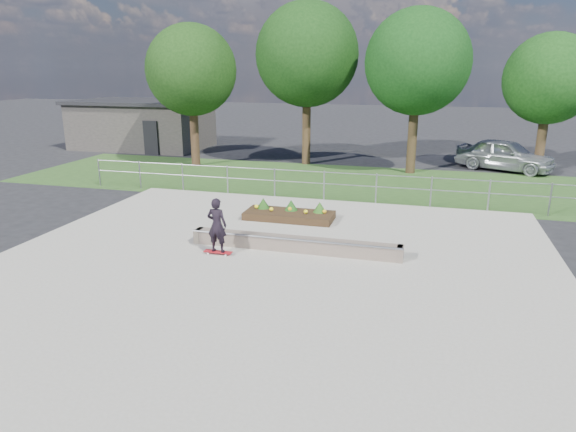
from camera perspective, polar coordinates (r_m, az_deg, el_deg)
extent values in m
plane|color=black|center=(13.15, -2.59, -6.32)|extent=(120.00, 120.00, 0.00)
cube|color=#27471C|center=(23.40, 5.71, 3.77)|extent=(30.00, 8.00, 0.02)
cube|color=gray|center=(13.14, -2.59, -6.20)|extent=(15.00, 15.00, 0.06)
cylinder|color=gray|center=(23.92, -20.24, 4.56)|extent=(0.06, 0.06, 1.20)
cylinder|color=gray|center=(22.82, -16.12, 4.41)|extent=(0.06, 0.06, 1.20)
cylinder|color=gray|center=(21.86, -11.62, 4.21)|extent=(0.06, 0.06, 1.20)
cylinder|color=gray|center=(21.04, -6.73, 3.97)|extent=(0.06, 0.06, 1.20)
cylinder|color=gray|center=(20.39, -1.50, 3.68)|extent=(0.06, 0.06, 1.20)
cylinder|color=#999BA1|center=(19.91, 4.03, 3.34)|extent=(0.06, 0.06, 1.20)
cylinder|color=gray|center=(19.63, 9.76, 2.95)|extent=(0.06, 0.06, 1.20)
cylinder|color=gray|center=(19.55, 15.60, 2.53)|extent=(0.06, 0.06, 1.20)
cylinder|color=#989AA0|center=(19.68, 21.42, 2.08)|extent=(0.06, 0.06, 1.20)
cylinder|color=gray|center=(20.00, 27.11, 1.62)|extent=(0.06, 0.06, 1.20)
cylinder|color=#95989D|center=(19.80, 4.06, 4.89)|extent=(20.00, 0.04, 0.04)
cylinder|color=#989AA0|center=(19.89, 4.03, 3.62)|extent=(20.00, 0.04, 0.04)
cube|color=#322F2C|center=(34.67, -15.83, 9.65)|extent=(8.00, 5.00, 2.80)
cube|color=black|center=(34.54, -16.03, 12.11)|extent=(8.40, 5.40, 0.20)
cube|color=black|center=(31.52, -15.00, 8.37)|extent=(0.90, 0.10, 2.00)
cylinder|color=#332014|center=(27.45, -10.32, 8.52)|extent=(0.44, 0.44, 2.93)
sphere|color=black|center=(27.22, -10.69, 15.66)|extent=(4.55, 4.55, 4.55)
cylinder|color=#332214|center=(27.48, 2.05, 9.25)|extent=(0.44, 0.44, 3.38)
sphere|color=black|center=(27.27, 2.14, 17.49)|extent=(5.25, 5.25, 5.25)
cylinder|color=#2E2112|center=(25.78, 13.62, 8.09)|extent=(0.44, 0.44, 3.15)
sphere|color=black|center=(25.55, 14.18, 16.27)|extent=(4.90, 4.90, 4.90)
cylinder|color=#322214|center=(27.78, 26.24, 6.98)|extent=(0.44, 0.44, 2.70)
sphere|color=black|center=(27.54, 27.08, 13.43)|extent=(4.20, 4.20, 4.20)
cube|color=brown|center=(14.40, 0.71, -3.14)|extent=(6.00, 0.40, 0.40)
cylinder|color=gray|center=(14.16, 0.50, -2.63)|extent=(6.00, 0.06, 0.06)
cube|color=brown|center=(15.36, -9.83, -2.14)|extent=(0.15, 0.42, 0.40)
cube|color=brown|center=(14.00, 12.29, -4.11)|extent=(0.15, 0.42, 0.40)
cube|color=black|center=(17.40, 0.13, 0.06)|extent=(3.00, 1.20, 0.25)
sphere|color=yellow|center=(17.78, -3.52, 1.06)|extent=(0.14, 0.14, 0.14)
sphere|color=yellow|center=(17.42, -1.86, 0.76)|extent=(0.14, 0.14, 0.14)
sphere|color=gold|center=(17.44, 0.22, 0.79)|extent=(0.14, 0.14, 0.14)
sphere|color=yellow|center=(17.11, 1.98, 0.48)|extent=(0.14, 0.14, 0.14)
sphere|color=yellow|center=(17.18, 4.08, 0.51)|extent=(0.14, 0.14, 0.14)
cone|color=#193F12|center=(17.83, -2.76, 1.45)|extent=(0.44, 0.44, 0.36)
cone|color=#174513|center=(17.55, 0.34, 1.23)|extent=(0.44, 0.44, 0.36)
cone|color=#1F4B15|center=(17.33, 3.54, 1.00)|extent=(0.44, 0.44, 0.36)
cylinder|color=silver|center=(14.36, -8.87, -4.14)|extent=(0.05, 0.03, 0.05)
cylinder|color=white|center=(14.51, -8.59, -3.91)|extent=(0.05, 0.03, 0.05)
cylinder|color=silver|center=(14.16, -6.95, -4.36)|extent=(0.05, 0.03, 0.05)
cylinder|color=silver|center=(14.32, -6.68, -4.11)|extent=(0.05, 0.03, 0.05)
cylinder|color=#9E9DA3|center=(14.43, -8.73, -3.93)|extent=(0.02, 0.18, 0.02)
cylinder|color=#A9A9AE|center=(14.23, -6.81, -4.14)|extent=(0.02, 0.18, 0.02)
cube|color=maroon|center=(14.32, -7.78, -3.96)|extent=(0.80, 0.21, 0.02)
imported|color=black|center=(14.07, -7.90, -1.01)|extent=(0.57, 0.38, 1.52)
imported|color=#9FA4A9|center=(28.05, 22.96, 6.28)|extent=(5.03, 3.66, 1.59)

